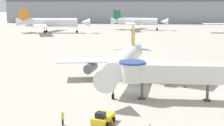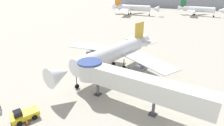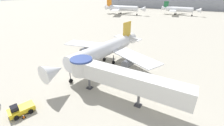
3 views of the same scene
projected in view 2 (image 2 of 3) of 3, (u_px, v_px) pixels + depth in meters
The scene contains 9 objects.
ground_plane at pixel (104, 79), 36.18m from camera, with size 800.00×800.00×0.00m, color #A8A393.
main_airplane at pixel (114, 53), 38.67m from camera, with size 28.71×29.55×9.48m.
jet_bridge at pixel (127, 81), 26.25m from camera, with size 21.35×4.10×5.97m.
pushback_tug_yellow at pixel (24, 115), 24.47m from camera, with size 2.89×3.97×1.77m.
traffic_cone_starboard_wing at pixel (155, 86), 32.52m from camera, with size 0.48×0.48×0.80m.
traffic_cone_apron_front at pixel (27, 122), 23.70m from camera, with size 0.48×0.48×0.79m.
background_jet_orange_tail at pixel (133, 8), 130.78m from camera, with size 36.23×35.58×11.57m.
background_jet_green_tail at pixel (198, 9), 125.49m from camera, with size 31.05×29.04×10.41m.
terminal_building at pixel (197, 0), 173.76m from camera, with size 167.97×19.53×16.32m.
Camera 2 is at (18.71, -26.21, 16.89)m, focal length 28.00 mm.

